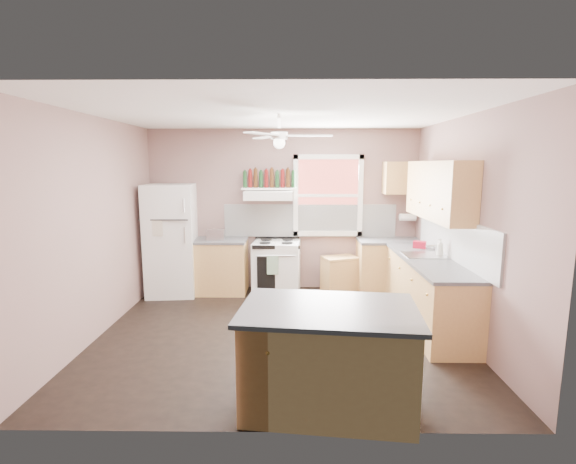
{
  "coord_description": "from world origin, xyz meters",
  "views": [
    {
      "loc": [
        0.16,
        -5.03,
        2.11
      ],
      "look_at": [
        0.1,
        0.3,
        1.25
      ],
      "focal_mm": 26.0,
      "sensor_mm": 36.0,
      "label": 1
    }
  ],
  "objects_px": {
    "stove": "(277,267)",
    "island": "(328,359)",
    "cart": "(340,276)",
    "toaster": "(216,235)",
    "refrigerator": "(171,240)"
  },
  "relations": [
    {
      "from": "stove",
      "to": "island",
      "type": "distance_m",
      "value": 3.35
    },
    {
      "from": "cart",
      "to": "island",
      "type": "bearing_deg",
      "value": -118.38
    },
    {
      "from": "cart",
      "to": "toaster",
      "type": "bearing_deg",
      "value": 163.83
    },
    {
      "from": "toaster",
      "to": "stove",
      "type": "height_order",
      "value": "toaster"
    },
    {
      "from": "toaster",
      "to": "stove",
      "type": "xyz_separation_m",
      "value": [
        0.98,
        0.1,
        -0.56
      ]
    },
    {
      "from": "refrigerator",
      "to": "toaster",
      "type": "relative_size",
      "value": 6.44
    },
    {
      "from": "toaster",
      "to": "stove",
      "type": "bearing_deg",
      "value": 4.3
    },
    {
      "from": "refrigerator",
      "to": "toaster",
      "type": "distance_m",
      "value": 0.74
    },
    {
      "from": "island",
      "to": "stove",
      "type": "bearing_deg",
      "value": 106.2
    },
    {
      "from": "toaster",
      "to": "stove",
      "type": "distance_m",
      "value": 1.13
    },
    {
      "from": "refrigerator",
      "to": "island",
      "type": "distance_m",
      "value": 3.98
    },
    {
      "from": "stove",
      "to": "refrigerator",
      "type": "bearing_deg",
      "value": -173.09
    },
    {
      "from": "stove",
      "to": "cart",
      "type": "bearing_deg",
      "value": 6.94
    },
    {
      "from": "toaster",
      "to": "cart",
      "type": "bearing_deg",
      "value": 2.79
    },
    {
      "from": "island",
      "to": "toaster",
      "type": "bearing_deg",
      "value": 122.22
    }
  ]
}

